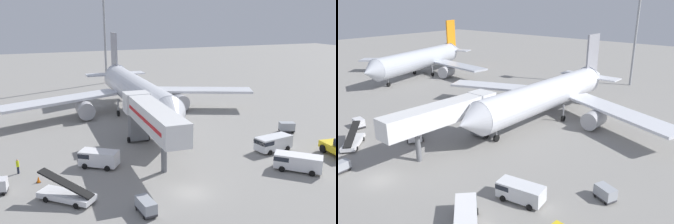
% 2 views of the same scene
% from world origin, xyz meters
% --- Properties ---
extents(ground_plane, '(300.00, 300.00, 0.00)m').
position_xyz_m(ground_plane, '(0.00, 0.00, 0.00)').
color(ground_plane, gray).
extents(airplane_at_gate, '(46.59, 41.30, 13.83)m').
position_xyz_m(airplane_at_gate, '(3.34, 31.21, 4.46)').
color(airplane_at_gate, silver).
rests_on(airplane_at_gate, ground).
extents(jet_bridge, '(3.75, 18.28, 7.07)m').
position_xyz_m(jet_bridge, '(-0.44, 11.46, 5.27)').
color(jet_bridge, silver).
rests_on(jet_bridge, ground).
extents(belt_loader_truck, '(5.61, 5.37, 2.91)m').
position_xyz_m(belt_loader_truck, '(-12.05, 2.81, 0.74)').
color(belt_loader_truck, white).
rests_on(belt_loader_truck, ground).
extents(service_van_outer_left, '(5.37, 2.96, 2.00)m').
position_xyz_m(service_van_outer_left, '(15.33, 7.31, 1.15)').
color(service_van_outer_left, silver).
rests_on(service_van_outer_left, ground).
extents(service_van_near_right, '(5.30, 5.22, 1.95)m').
position_xyz_m(service_van_near_right, '(13.95, 0.80, 1.13)').
color(service_van_near_right, white).
rests_on(service_van_near_right, ground).
extents(service_van_far_right, '(4.94, 4.29, 2.00)m').
position_xyz_m(service_van_far_right, '(-7.45, 10.31, 1.15)').
color(service_van_far_right, white).
rests_on(service_van_far_right, ground).
extents(baggage_cart_mid_center, '(2.60, 2.11, 1.57)m').
position_xyz_m(baggage_cart_mid_center, '(22.33, 13.30, 0.86)').
color(baggage_cart_mid_center, '#38383D').
rests_on(baggage_cart_mid_center, ground).
extents(baggage_cart_near_left, '(2.36, 1.71, 1.56)m').
position_xyz_m(baggage_cart_near_left, '(-18.56, 7.09, 0.86)').
color(baggage_cart_near_left, '#38383D').
rests_on(baggage_cart_near_left, ground).
extents(baggage_cart_rear_left, '(1.46, 2.70, 1.40)m').
position_xyz_m(baggage_cart_rear_left, '(-5.53, -2.27, 0.78)').
color(baggage_cart_rear_left, '#38383D').
rests_on(baggage_cart_rear_left, ground).
extents(ground_crew_worker_foreground, '(0.47, 0.47, 1.76)m').
position_xyz_m(ground_crew_worker_foreground, '(-16.44, 11.62, 0.93)').
color(ground_crew_worker_foreground, '#1E2333').
rests_on(ground_crew_worker_foreground, ground).
extents(safety_cone_alpha, '(0.47, 0.47, 0.72)m').
position_xyz_m(safety_cone_alpha, '(-14.41, 8.26, 0.36)').
color(safety_cone_alpha, black).
rests_on(safety_cone_alpha, ground).
extents(airplane_background, '(39.86, 40.53, 14.38)m').
position_xyz_m(airplane_background, '(-43.32, 38.56, 4.59)').
color(airplane_background, '#B7BCC6').
rests_on(airplane_background, ground).
extents(apron_light_mast, '(2.40, 2.40, 27.31)m').
position_xyz_m(apron_light_mast, '(5.66, 65.40, 18.77)').
color(apron_light_mast, '#93969B').
rests_on(apron_light_mast, ground).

